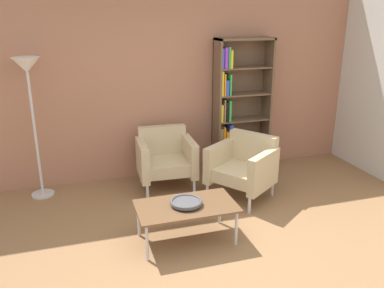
# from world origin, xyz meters

# --- Properties ---
(ground_plane) EXTENTS (8.32, 8.32, 0.00)m
(ground_plane) POSITION_xyz_m (0.00, 0.00, 0.00)
(ground_plane) COLOR olive
(brick_back_panel) EXTENTS (6.40, 0.12, 2.90)m
(brick_back_panel) POSITION_xyz_m (0.00, 2.46, 1.45)
(brick_back_panel) COLOR #A87056
(brick_back_panel) RESTS_ON ground_plane
(bookshelf_tall) EXTENTS (0.80, 0.30, 1.90)m
(bookshelf_tall) POSITION_xyz_m (0.99, 2.25, 0.91)
(bookshelf_tall) COLOR brown
(bookshelf_tall) RESTS_ON ground_plane
(coffee_table_low) EXTENTS (1.00, 0.56, 0.40)m
(coffee_table_low) POSITION_xyz_m (-0.23, 0.59, 0.37)
(coffee_table_low) COLOR brown
(coffee_table_low) RESTS_ON ground_plane
(decorative_bowl) EXTENTS (0.32, 0.32, 0.05)m
(decorative_bowl) POSITION_xyz_m (-0.23, 0.59, 0.43)
(decorative_bowl) COLOR #4C4C51
(decorative_bowl) RESTS_ON coffee_table_low
(armchair_by_bookshelf) EXTENTS (0.93, 0.95, 0.78)m
(armchair_by_bookshelf) POSITION_xyz_m (0.75, 1.38, 0.41)
(armchair_by_bookshelf) COLOR #C6B289
(armchair_by_bookshelf) RESTS_ON ground_plane
(armchair_near_window) EXTENTS (0.75, 0.69, 0.78)m
(armchair_near_window) POSITION_xyz_m (-0.12, 1.95, 0.41)
(armchair_near_window) COLOR #C6B289
(armchair_near_window) RESTS_ON ground_plane
(floor_lamp_torchiere) EXTENTS (0.32, 0.32, 1.74)m
(floor_lamp_torchiere) POSITION_xyz_m (-1.69, 2.15, 1.45)
(floor_lamp_torchiere) COLOR silver
(floor_lamp_torchiere) RESTS_ON ground_plane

